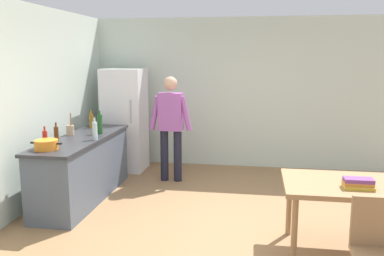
% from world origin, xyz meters
% --- Properties ---
extents(ground_plane, '(14.00, 14.00, 0.00)m').
position_xyz_m(ground_plane, '(0.00, 0.00, 0.00)').
color(ground_plane, '#936D47').
extents(wall_back, '(6.40, 0.12, 2.70)m').
position_xyz_m(wall_back, '(0.00, 3.00, 1.35)').
color(wall_back, silver).
rests_on(wall_back, ground_plane).
extents(wall_left, '(0.12, 5.60, 2.70)m').
position_xyz_m(wall_left, '(-2.60, 0.20, 1.35)').
color(wall_left, silver).
rests_on(wall_left, ground_plane).
extents(kitchen_counter, '(0.64, 2.20, 0.90)m').
position_xyz_m(kitchen_counter, '(-2.00, 0.80, 0.45)').
color(kitchen_counter, '#4C5666').
rests_on(kitchen_counter, ground_plane).
extents(refrigerator, '(0.70, 0.67, 1.80)m').
position_xyz_m(refrigerator, '(-1.90, 2.40, 0.90)').
color(refrigerator, white).
rests_on(refrigerator, ground_plane).
extents(person, '(0.70, 0.22, 1.70)m').
position_xyz_m(person, '(-0.95, 1.85, 0.98)').
color(person, '#1E1E2D').
rests_on(person, ground_plane).
extents(dining_table, '(1.40, 0.90, 0.75)m').
position_xyz_m(dining_table, '(1.40, -0.30, 0.67)').
color(dining_table, '#9E754C').
rests_on(dining_table, ground_plane).
extents(chair, '(0.42, 0.42, 0.91)m').
position_xyz_m(chair, '(1.40, -1.27, 0.53)').
color(chair, '#9E754C').
rests_on(chair, ground_plane).
extents(cooking_pot, '(0.40, 0.28, 0.12)m').
position_xyz_m(cooking_pot, '(-2.09, 0.01, 0.96)').
color(cooking_pot, orange).
rests_on(cooking_pot, kitchen_counter).
extents(utensil_jar, '(0.11, 0.11, 0.32)m').
position_xyz_m(utensil_jar, '(-2.22, 0.93, 0.98)').
color(utensil_jar, tan).
rests_on(utensil_jar, kitchen_counter).
extents(bottle_sauce_red, '(0.06, 0.06, 0.24)m').
position_xyz_m(bottle_sauce_red, '(-2.24, 0.25, 1.00)').
color(bottle_sauce_red, '#B22319').
rests_on(bottle_sauce_red, kitchen_counter).
extents(bottle_oil_amber, '(0.06, 0.06, 0.28)m').
position_xyz_m(bottle_oil_amber, '(-2.16, 1.54, 1.02)').
color(bottle_oil_amber, '#996619').
rests_on(bottle_oil_amber, kitchen_counter).
extents(bottle_water_clear, '(0.07, 0.07, 0.30)m').
position_xyz_m(bottle_water_clear, '(-1.74, 0.67, 1.03)').
color(bottle_water_clear, silver).
rests_on(bottle_water_clear, kitchen_counter).
extents(bottle_wine_green, '(0.08, 0.08, 0.34)m').
position_xyz_m(bottle_wine_green, '(-1.84, 1.08, 1.05)').
color(bottle_wine_green, '#1E5123').
rests_on(bottle_wine_green, kitchen_counter).
extents(bottle_beer_brown, '(0.06, 0.06, 0.26)m').
position_xyz_m(bottle_beer_brown, '(-2.19, 0.45, 1.01)').
color(bottle_beer_brown, '#5B3314').
rests_on(bottle_beer_brown, kitchen_counter).
extents(book_stack, '(0.28, 0.18, 0.10)m').
position_xyz_m(book_stack, '(1.40, -0.46, 0.80)').
color(book_stack, gold).
rests_on(book_stack, dining_table).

